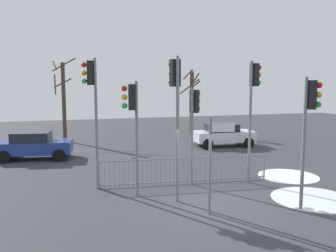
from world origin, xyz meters
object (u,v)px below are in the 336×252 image
(traffic_light_mid_right, at_px, (194,114))
(car_white_near, at_px, (223,134))
(bare_tree_left, at_px, (192,100))
(traffic_light_rear_left, at_px, (175,96))
(traffic_light_mid_left, at_px, (310,113))
(traffic_light_foreground_right, at_px, (92,94))
(car_blue_far, at_px, (34,145))
(traffic_light_rear_right, at_px, (132,113))
(traffic_light_foreground_left, at_px, (253,94))
(direction_sign_post, at_px, (212,160))
(bare_tree_centre, at_px, (63,99))

(traffic_light_mid_right, height_order, car_white_near, traffic_light_mid_right)
(traffic_light_mid_right, height_order, bare_tree_left, bare_tree_left)
(traffic_light_rear_left, xyz_separation_m, traffic_light_mid_left, (3.75, -2.01, -0.50))
(traffic_light_foreground_right, height_order, car_blue_far, traffic_light_foreground_right)
(car_white_near, bearing_deg, traffic_light_mid_left, -97.68)
(traffic_light_mid_left, xyz_separation_m, bare_tree_left, (2.57, 17.11, -0.41))
(traffic_light_mid_left, distance_m, car_white_near, 11.75)
(traffic_light_rear_right, bearing_deg, car_blue_far, 33.10)
(car_blue_far, xyz_separation_m, car_white_near, (11.39, 0.62, 0.00))
(traffic_light_foreground_left, xyz_separation_m, car_blue_far, (-8.79, 7.35, -2.82))
(traffic_light_mid_left, bearing_deg, traffic_light_foreground_left, -167.87)
(traffic_light_foreground_left, height_order, traffic_light_mid_left, traffic_light_foreground_left)
(traffic_light_rear_left, relative_size, traffic_light_rear_right, 1.20)
(direction_sign_post, bearing_deg, car_blue_far, 132.11)
(traffic_light_mid_left, bearing_deg, bare_tree_left, -177.66)
(traffic_light_foreground_left, relative_size, car_blue_far, 1.23)
(bare_tree_left, bearing_deg, traffic_light_mid_left, -98.54)
(traffic_light_foreground_right, relative_size, bare_tree_left, 0.96)
(traffic_light_foreground_right, height_order, bare_tree_centre, bare_tree_centre)
(traffic_light_rear_left, distance_m, traffic_light_mid_left, 4.29)
(traffic_light_mid_left, bearing_deg, traffic_light_rear_right, -109.08)
(traffic_light_foreground_right, bearing_deg, traffic_light_foreground_left, -81.37)
(traffic_light_mid_left, relative_size, bare_tree_centre, 0.72)
(car_blue_far, relative_size, bare_tree_centre, 0.68)
(bare_tree_left, xyz_separation_m, bare_tree_centre, (-9.81, -0.81, 0.28))
(car_white_near, bearing_deg, bare_tree_left, 94.63)
(direction_sign_post, bearing_deg, traffic_light_rear_right, 141.66)
(traffic_light_mid_right, bearing_deg, bare_tree_centre, 165.17)
(traffic_light_rear_left, xyz_separation_m, direction_sign_post, (0.68, -1.51, -1.90))
(traffic_light_mid_left, bearing_deg, car_white_near, 178.19)
(traffic_light_rear_left, bearing_deg, bare_tree_centre, 90.64)
(bare_tree_centre, bearing_deg, traffic_light_rear_left, -76.29)
(bare_tree_centre, bearing_deg, car_blue_far, -105.98)
(traffic_light_foreground_right, distance_m, car_blue_far, 7.37)
(traffic_light_rear_left, distance_m, traffic_light_rear_right, 1.68)
(traffic_light_foreground_right, bearing_deg, traffic_light_mid_right, -80.65)
(traffic_light_rear_left, xyz_separation_m, traffic_light_foreground_right, (-2.54, 2.32, 0.03))
(traffic_light_rear_right, distance_m, car_white_near, 11.48)
(bare_tree_centre, bearing_deg, bare_tree_left, 4.72)
(traffic_light_mid_right, height_order, car_blue_far, traffic_light_mid_right)
(traffic_light_rear_right, xyz_separation_m, car_blue_far, (-3.82, 7.71, -2.24))
(car_white_near, distance_m, bare_tree_centre, 11.22)
(car_white_near, relative_size, bare_tree_left, 0.76)
(traffic_light_mid_left, distance_m, traffic_light_foreground_right, 7.66)
(bare_tree_centre, bearing_deg, car_white_near, -27.39)
(traffic_light_rear_right, xyz_separation_m, traffic_light_mid_left, (5.05, -2.91, 0.09))
(traffic_light_rear_right, distance_m, car_blue_far, 8.89)
(traffic_light_rear_right, bearing_deg, direction_sign_post, -133.90)
(traffic_light_foreground_left, bearing_deg, traffic_light_rear_left, -86.32)
(traffic_light_mid_right, bearing_deg, traffic_light_foreground_right, -134.76)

